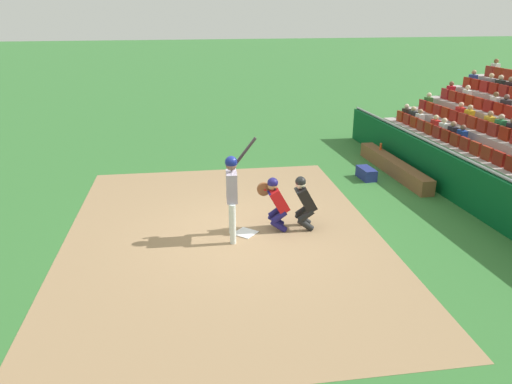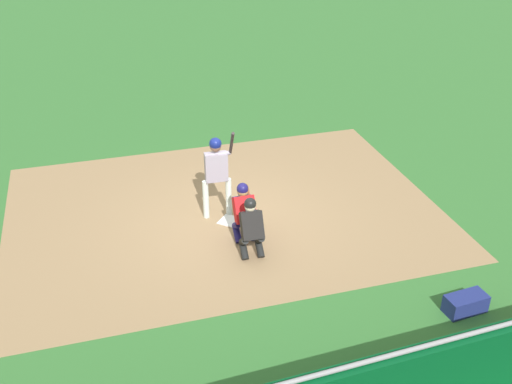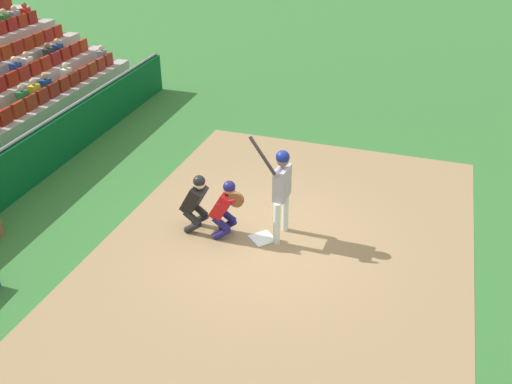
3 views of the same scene
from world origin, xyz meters
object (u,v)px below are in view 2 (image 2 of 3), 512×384
object	(u,v)px
catcher_crouching	(244,209)
equipment_duffel_bag	(466,304)
batter_at_plate	(217,168)
home_plate_umpire	(251,226)
home_plate_marker	(230,221)

from	to	relation	value
catcher_crouching	equipment_duffel_bag	distance (m)	4.55
batter_at_plate	home_plate_umpire	distance (m)	1.74
home_plate_marker	batter_at_plate	xyz separation A→B (m)	(-0.17, 0.31, 1.16)
catcher_crouching	home_plate_umpire	distance (m)	0.64
home_plate_umpire	equipment_duffel_bag	world-z (taller)	home_plate_umpire
home_plate_marker	catcher_crouching	size ratio (longest dim) A/B	0.35
catcher_crouching	equipment_duffel_bag	xyz separation A→B (m)	(2.91, -3.46, -0.54)
catcher_crouching	home_plate_marker	bearing A→B (deg)	97.96
home_plate_marker	catcher_crouching	xyz separation A→B (m)	(0.10, -0.71, 0.69)
home_plate_umpire	home_plate_marker	bearing A→B (deg)	91.54
home_plate_marker	home_plate_umpire	world-z (taller)	home_plate_umpire
catcher_crouching	equipment_duffel_bag	bearing A→B (deg)	-49.94
home_plate_umpire	batter_at_plate	bearing A→B (deg)	97.22
batter_at_plate	catcher_crouching	bearing A→B (deg)	-75.04
catcher_crouching	home_plate_umpire	world-z (taller)	home_plate_umpire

